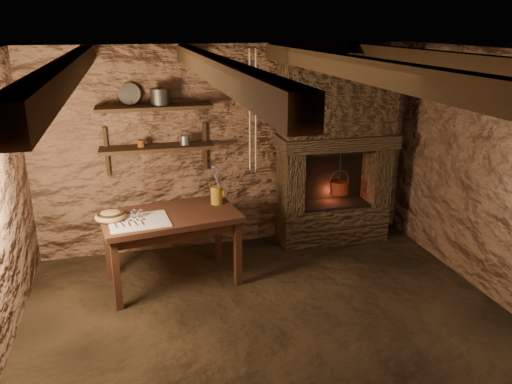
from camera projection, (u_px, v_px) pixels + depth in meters
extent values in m
plane|color=black|center=(276.00, 331.00, 4.47)|extent=(4.50, 4.50, 0.00)
cube|color=brown|center=(230.00, 149.00, 5.91)|extent=(4.50, 0.04, 2.40)
cube|color=brown|center=(405.00, 356.00, 2.24)|extent=(4.50, 0.04, 2.40)
cube|color=brown|center=(511.00, 185.00, 4.60)|extent=(0.04, 4.00, 2.40)
cube|color=black|center=(280.00, 54.00, 3.69)|extent=(4.50, 4.00, 0.04)
cube|color=black|center=(68.00, 71.00, 3.37)|extent=(0.14, 3.95, 0.16)
cube|color=black|center=(214.00, 68.00, 3.60)|extent=(0.14, 3.95, 0.16)
cube|color=black|center=(342.00, 65.00, 3.83)|extent=(0.14, 3.95, 0.16)
cube|color=black|center=(456.00, 63.00, 4.07)|extent=(0.14, 3.95, 0.16)
cube|color=black|center=(157.00, 148.00, 5.53)|extent=(1.25, 0.30, 0.04)
cube|color=black|center=(155.00, 107.00, 5.39)|extent=(1.25, 0.30, 0.04)
cube|color=#392A1C|center=(331.00, 222.00, 6.30)|extent=(1.35, 0.45, 0.45)
cube|color=#392A1C|center=(290.00, 180.00, 5.98)|extent=(0.23, 0.45, 0.75)
cube|color=#392A1C|center=(376.00, 174.00, 6.24)|extent=(0.23, 0.45, 0.75)
cube|color=#392A1C|center=(337.00, 141.00, 5.93)|extent=(1.43, 0.51, 0.16)
cube|color=#392A1C|center=(338.00, 94.00, 5.78)|extent=(1.35, 0.45, 0.94)
cube|color=black|center=(328.00, 172.00, 6.29)|extent=(0.90, 0.06, 0.75)
cube|color=#321A11|center=(170.00, 216.00, 5.08)|extent=(1.46, 0.97, 0.06)
cube|color=#321A11|center=(171.00, 224.00, 5.11)|extent=(1.32, 0.83, 0.10)
cube|color=beige|center=(139.00, 221.00, 4.86)|extent=(0.61, 0.51, 0.01)
cylinder|color=olive|center=(217.00, 195.00, 5.32)|extent=(0.16, 0.16, 0.19)
torus|color=olive|center=(223.00, 193.00, 5.33)|extent=(0.02, 0.11, 0.11)
ellipsoid|color=#8C603C|center=(111.00, 216.00, 4.90)|extent=(0.38, 0.38, 0.11)
cylinder|color=#2A2826|center=(160.00, 98.00, 5.37)|extent=(0.25, 0.25, 0.16)
cylinder|color=gray|center=(130.00, 94.00, 5.38)|extent=(0.24, 0.12, 0.23)
cylinder|color=#5C2B12|center=(141.00, 143.00, 5.48)|extent=(0.09, 0.09, 0.08)
cylinder|color=maroon|center=(339.00, 187.00, 6.12)|extent=(0.25, 0.25, 0.16)
torus|color=#2A2826|center=(339.00, 180.00, 6.09)|extent=(0.25, 0.02, 0.25)
cylinder|color=#2A2826|center=(340.00, 169.00, 6.04)|extent=(0.01, 0.01, 0.44)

